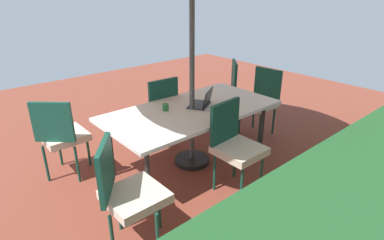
% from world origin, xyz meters
% --- Properties ---
extents(ground_plane, '(10.00, 10.00, 0.02)m').
position_xyz_m(ground_plane, '(0.00, 0.00, -0.01)').
color(ground_plane, brown).
extents(dining_table, '(2.11, 1.06, 0.73)m').
position_xyz_m(dining_table, '(0.00, 0.00, 0.69)').
color(dining_table, white).
rests_on(dining_table, ground_plane).
extents(chair_west, '(0.47, 0.46, 0.98)m').
position_xyz_m(chair_west, '(-1.34, -0.00, 0.55)').
color(chair_west, beige).
rests_on(chair_west, ground_plane).
extents(chair_north, '(0.47, 0.48, 0.98)m').
position_xyz_m(chair_north, '(0.01, 0.71, 0.55)').
color(chair_north, beige).
rests_on(chair_north, ground_plane).
extents(chair_south, '(0.46, 0.47, 0.98)m').
position_xyz_m(chair_south, '(0.01, -0.69, 0.55)').
color(chair_south, beige).
rests_on(chair_south, ground_plane).
extents(chair_southeast, '(0.59, 0.59, 0.98)m').
position_xyz_m(chair_southeast, '(1.32, -0.73, 0.55)').
color(chair_southeast, beige).
rests_on(chair_southeast, ground_plane).
extents(chair_northeast, '(0.58, 0.58, 0.98)m').
position_xyz_m(chair_northeast, '(1.30, 0.69, 0.55)').
color(chair_northeast, beige).
rests_on(chair_northeast, ground_plane).
extents(chair_southwest, '(0.59, 0.59, 0.98)m').
position_xyz_m(chair_southwest, '(-1.36, -0.75, 0.55)').
color(chair_southwest, beige).
rests_on(chair_southwest, ground_plane).
extents(laptop, '(0.40, 0.38, 0.21)m').
position_xyz_m(laptop, '(-0.16, 0.01, 0.78)').
color(laptop, '#2D2D33').
rests_on(laptop, dining_table).
extents(cup, '(0.07, 0.07, 0.08)m').
position_xyz_m(cup, '(0.27, -0.16, 0.77)').
color(cup, '#286B33').
rests_on(cup, dining_table).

